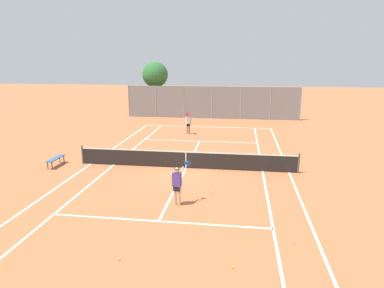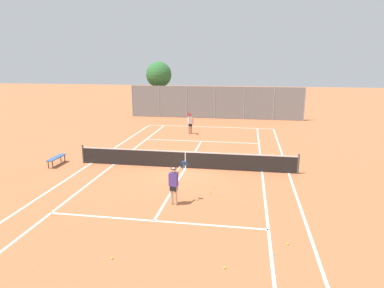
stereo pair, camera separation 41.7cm
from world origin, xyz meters
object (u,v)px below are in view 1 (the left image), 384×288
object	(u,v)px
loose_tennis_ball_5	(119,259)
tree_behind_left	(155,76)
tennis_net	(186,159)
loose_tennis_ball_2	(207,146)
player_near_side	(177,183)
loose_tennis_ball_4	(202,154)
loose_tennis_ball_0	(233,267)
player_far_left	(188,122)
courtside_bench	(56,159)
loose_tennis_ball_3	(293,243)
loose_tennis_ball_1	(212,192)

from	to	relation	value
loose_tennis_ball_5	tree_behind_left	bearing A→B (deg)	101.65
tennis_net	loose_tennis_ball_2	distance (m)	5.06
player_near_side	loose_tennis_ball_4	bearing A→B (deg)	89.14
loose_tennis_ball_0	tree_behind_left	world-z (taller)	tree_behind_left
loose_tennis_ball_0	loose_tennis_ball_5	world-z (taller)	same
player_far_left	courtside_bench	size ratio (longest dim) A/B	1.18
loose_tennis_ball_3	tree_behind_left	xyz separation A→B (m)	(-10.85, 25.44, 4.11)
loose_tennis_ball_1	loose_tennis_ball_2	world-z (taller)	same
loose_tennis_ball_5	tree_behind_left	world-z (taller)	tree_behind_left
tennis_net	loose_tennis_ball_5	distance (m)	9.05
loose_tennis_ball_1	loose_tennis_ball_5	world-z (taller)	same
loose_tennis_ball_2	loose_tennis_ball_3	distance (m)	12.98
loose_tennis_ball_3	courtside_bench	bearing A→B (deg)	150.62
player_far_left	tennis_net	bearing A→B (deg)	-82.12
player_near_side	player_far_left	distance (m)	13.76
loose_tennis_ball_2	loose_tennis_ball_1	bearing A→B (deg)	-82.63
tennis_net	loose_tennis_ball_1	world-z (taller)	tennis_net
loose_tennis_ball_0	loose_tennis_ball_4	xyz separation A→B (m)	(-2.24, 11.94, 0.00)
player_near_side	loose_tennis_ball_2	xyz separation A→B (m)	(0.23, 9.85, -0.89)
loose_tennis_ball_2	loose_tennis_ball_5	world-z (taller)	same
loose_tennis_ball_3	courtside_bench	distance (m)	13.71
loose_tennis_ball_3	tree_behind_left	bearing A→B (deg)	113.11
loose_tennis_ball_2	tree_behind_left	bearing A→B (deg)	117.47
player_far_left	loose_tennis_ball_5	xyz separation A→B (m)	(0.65, -17.83, -0.89)
player_near_side	courtside_bench	bearing A→B (deg)	151.10
loose_tennis_ball_2	tree_behind_left	size ratio (longest dim) A/B	0.01
loose_tennis_ball_2	tree_behind_left	world-z (taller)	tree_behind_left
loose_tennis_ball_1	loose_tennis_ball_2	bearing A→B (deg)	97.37
loose_tennis_ball_3	loose_tennis_ball_5	world-z (taller)	same
player_far_left	loose_tennis_ball_3	size ratio (longest dim) A/B	26.88
courtside_bench	tree_behind_left	distance (m)	19.11
loose_tennis_ball_0	loose_tennis_ball_1	xyz separation A→B (m)	(-1.05, 5.58, 0.00)
loose_tennis_ball_4	player_far_left	bearing A→B (deg)	106.76
loose_tennis_ball_1	courtside_bench	bearing A→B (deg)	162.91
loose_tennis_ball_2	courtside_bench	distance (m)	9.70
loose_tennis_ball_5	courtside_bench	world-z (taller)	courtside_bench
player_far_left	loose_tennis_ball_1	xyz separation A→B (m)	(2.95, -12.19, -0.89)
tennis_net	player_near_side	size ratio (longest dim) A/B	6.76
loose_tennis_ball_1	loose_tennis_ball_5	distance (m)	6.10
loose_tennis_ball_3	loose_tennis_ball_4	xyz separation A→B (m)	(-4.15, 10.32, 0.00)
loose_tennis_ball_2	loose_tennis_ball_3	size ratio (longest dim) A/B	1.00
tennis_net	loose_tennis_ball_4	xyz separation A→B (m)	(0.54, 2.98, -0.48)
loose_tennis_ball_1	tennis_net	bearing A→B (deg)	117.14
loose_tennis_ball_5	loose_tennis_ball_2	bearing A→B (deg)	85.03
loose_tennis_ball_5	tree_behind_left	size ratio (longest dim) A/B	0.01
loose_tennis_ball_2	tree_behind_left	distance (m)	15.33
player_far_left	tree_behind_left	xyz separation A→B (m)	(-4.95, 9.29, 3.21)
player_far_left	loose_tennis_ball_0	size ratio (longest dim) A/B	26.88
loose_tennis_ball_1	loose_tennis_ball_4	size ratio (longest dim) A/B	1.00
loose_tennis_ball_2	loose_tennis_ball_4	bearing A→B (deg)	-93.07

